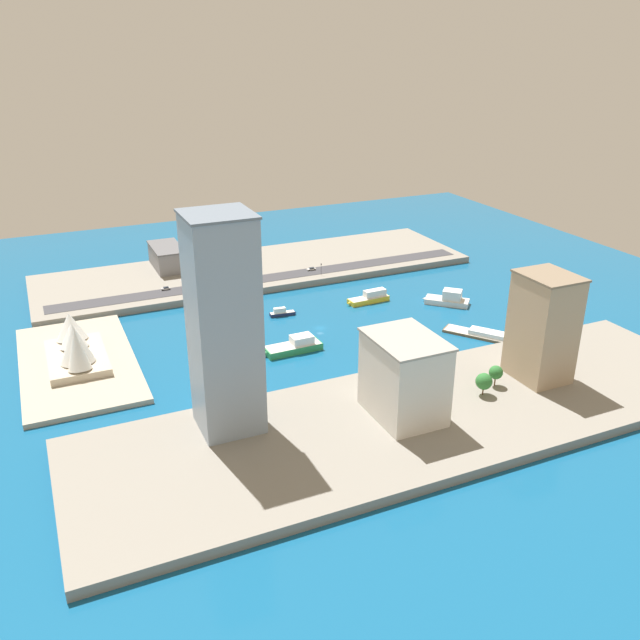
{
  "coord_description": "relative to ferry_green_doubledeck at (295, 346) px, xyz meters",
  "views": [
    {
      "loc": [
        -253.54,
        114.0,
        122.24
      ],
      "look_at": [
        3.82,
        -1.74,
        2.35
      ],
      "focal_mm": 37.35,
      "sensor_mm": 36.0,
      "label": 1
    }
  ],
  "objects": [
    {
      "name": "hotel_broad_white",
      "position": [
        -68.14,
        -12.04,
        15.6
      ],
      "size": [
        28.34,
        21.39,
        28.66
      ],
      "color": "silver",
      "rests_on": "quay_west"
    },
    {
      "name": "barge_flat_brown",
      "position": [
        -20.3,
        -81.25,
        -1.04
      ],
      "size": [
        28.97,
        24.15,
        3.2
      ],
      "color": "brown",
      "rests_on": "ground_plane"
    },
    {
      "name": "traffic_light_waterfront",
      "position": [
        75.6,
        -46.5,
        5.58
      ],
      "size": [
        0.36,
        0.36,
        6.5
      ],
      "color": "black",
      "rests_on": "quay_east"
    },
    {
      "name": "ferry_yellow_fast",
      "position": [
        37.37,
        -56.12,
        -0.07
      ],
      "size": [
        7.57,
        23.13,
        5.93
      ],
      "color": "yellow",
      "rests_on": "ground_plane"
    },
    {
      "name": "apartment_midrise_tan",
      "position": [
        -65.18,
        -72.67,
        21.74
      ],
      "size": [
        21.57,
        18.1,
        40.93
      ],
      "color": "tan",
      "rests_on": "quay_west"
    },
    {
      "name": "ferry_white_commuter",
      "position": [
        18.47,
        -90.19,
        0.48
      ],
      "size": [
        20.79,
        21.33,
        7.57
      ],
      "color": "silver",
      "rests_on": "ground_plane"
    },
    {
      "name": "park_tree_cluster",
      "position": [
        -66.91,
        -48.65,
        6.61
      ],
      "size": [
        9.35,
        13.8,
        8.38
      ],
      "color": "brown",
      "rests_on": "quay_west"
    },
    {
      "name": "van_white",
      "position": [
        84.8,
        -44.67,
        2.11
      ],
      "size": [
        2.0,
        5.0,
        1.46
      ],
      "color": "black",
      "rests_on": "road_strip"
    },
    {
      "name": "peninsula_point",
      "position": [
        23.57,
        85.17,
        -1.27
      ],
      "size": [
        86.97,
        43.95,
        2.0
      ],
      "primitive_type": "cube",
      "color": "#A89E89",
      "rests_on": "ground_plane"
    },
    {
      "name": "quay_west",
      "position": [
        -69.9,
        -19.55,
        -0.51
      ],
      "size": [
        70.0,
        240.0,
        3.51
      ],
      "primitive_type": "cube",
      "color": "gray",
      "rests_on": "ground_plane"
    },
    {
      "name": "ferry_green_doubledeck",
      "position": [
        0.0,
        0.0,
        0.0
      ],
      "size": [
        9.34,
        26.51,
        6.45
      ],
      "color": "#2D8C4C",
      "rests_on": "ground_plane"
    },
    {
      "name": "patrol_launch_navy",
      "position": [
        38.58,
        -9.16,
        -0.77
      ],
      "size": [
        4.43,
        13.4,
        4.08
      ],
      "color": "#1E284C",
      "rests_on": "ground_plane"
    },
    {
      "name": "road_strip",
      "position": [
        82.66,
        -19.55,
        1.32
      ],
      "size": [
        11.83,
        228.0,
        0.15
      ],
      "primitive_type": "cube",
      "color": "#38383D",
      "rests_on": "quay_east"
    },
    {
      "name": "tower_tall_glass",
      "position": [
        -50.49,
        43.86,
        37.23
      ],
      "size": [
        20.59,
        20.66,
        71.9
      ],
      "color": "#8C9EB2",
      "rests_on": "quay_west"
    },
    {
      "name": "sedan_silver",
      "position": [
        86.73,
        35.71,
        2.14
      ],
      "size": [
        1.82,
        4.66,
        1.52
      ],
      "color": "black",
      "rests_on": "road_strip"
    },
    {
      "name": "quay_east",
      "position": [
        104.46,
        -19.55,
        -0.51
      ],
      "size": [
        70.0,
        240.0,
        3.51
      ],
      "primitive_type": "cube",
      "color": "gray",
      "rests_on": "ground_plane"
    },
    {
      "name": "warehouse_low_gray",
      "position": [
        122.88,
        26.6,
        7.39
      ],
      "size": [
        31.92,
        15.86,
        12.24
      ],
      "color": "gray",
      "rests_on": "quay_east"
    },
    {
      "name": "opera_landmark",
      "position": [
        24.3,
        85.17,
        7.33
      ],
      "size": [
        43.75,
        22.62,
        19.52
      ],
      "color": "#BCAD93",
      "rests_on": "peninsula_point"
    },
    {
      "name": "ground_plane",
      "position": [
        17.28,
        -19.55,
        -2.27
      ],
      "size": [
        440.0,
        440.0,
        0.0
      ],
      "primitive_type": "plane",
      "color": "#145684"
    },
    {
      "name": "suv_black",
      "position": [
        85.95,
        18.37,
        2.22
      ],
      "size": [
        2.01,
        4.75,
        1.71
      ],
      "color": "black",
      "rests_on": "road_strip"
    }
  ]
}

